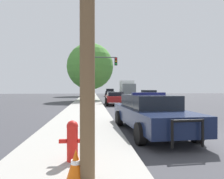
% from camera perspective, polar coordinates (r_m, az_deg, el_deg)
% --- Properties ---
extents(sidewalk_left, '(3.00, 110.00, 0.13)m').
position_cam_1_polar(sidewalk_left, '(6.56, -9.30, -13.82)').
color(sidewalk_left, '#A3A099').
rests_on(sidewalk_left, ground_plane).
extents(police_car, '(2.28, 5.45, 1.50)m').
position_cam_1_polar(police_car, '(8.37, 9.95, -5.92)').
color(police_car, '#141E3D').
rests_on(police_car, ground_plane).
extents(fire_hydrant, '(0.56, 0.24, 0.86)m').
position_cam_1_polar(fire_hydrant, '(4.80, -10.31, -12.71)').
color(fire_hydrant, red).
rests_on(fire_hydrant, sidewalk_left).
extents(traffic_light, '(3.41, 0.35, 5.10)m').
position_cam_1_polar(traffic_light, '(24.48, -3.29, 5.27)').
color(traffic_light, '#424247').
rests_on(traffic_light, sidewalk_left).
extents(car_background_midblock, '(1.97, 4.34, 1.26)m').
position_cam_1_polar(car_background_midblock, '(21.32, 0.76, -2.15)').
color(car_background_midblock, maroon).
rests_on(car_background_midblock, ground_plane).
extents(car_background_distant, '(2.15, 4.26, 1.47)m').
position_cam_1_polar(car_background_distant, '(42.58, -0.55, -0.72)').
color(car_background_distant, black).
rests_on(car_background_distant, ground_plane).
extents(car_background_oncoming, '(2.05, 4.06, 1.37)m').
position_cam_1_polar(car_background_oncoming, '(28.08, 9.63, -1.47)').
color(car_background_oncoming, black).
rests_on(car_background_oncoming, ground_plane).
extents(box_truck, '(2.84, 7.48, 2.99)m').
position_cam_1_polar(box_truck, '(41.66, 3.94, 0.43)').
color(box_truck, slate).
rests_on(box_truck, ground_plane).
extents(tree_sidewalk_far, '(6.25, 6.25, 8.98)m').
position_cam_1_polar(tree_sidewalk_far, '(44.13, -6.62, 6.08)').
color(tree_sidewalk_far, brown).
rests_on(tree_sidewalk_far, sidewalk_left).
extents(tree_sidewalk_mid, '(5.95, 5.95, 7.25)m').
position_cam_1_polar(tree_sidewalk_mid, '(28.21, -5.74, 6.02)').
color(tree_sidewalk_mid, '#4C3823').
rests_on(tree_sidewalk_mid, sidewalk_left).
extents(traffic_cone, '(0.31, 0.31, 0.50)m').
position_cam_1_polar(traffic_cone, '(4.02, -9.44, -18.49)').
color(traffic_cone, orange).
rests_on(traffic_cone, sidewalk_left).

